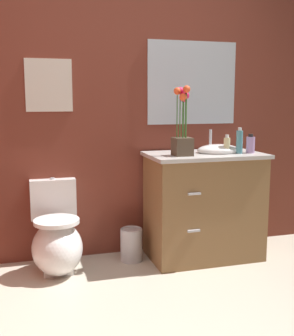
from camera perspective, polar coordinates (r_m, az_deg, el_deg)
wall_back at (r=3.63m, az=-0.35°, el=8.20°), size 3.92×0.05×2.50m
toilet at (r=3.37m, az=-12.00°, el=-9.49°), size 0.38×0.59×0.69m
vanity_cabinet at (r=3.58m, az=7.64°, el=-4.83°), size 0.94×0.56×1.06m
flower_vase at (r=3.31m, az=4.76°, el=4.87°), size 0.14×0.14×0.54m
soap_bottle at (r=3.51m, az=12.26°, el=3.47°), size 0.05×0.05×0.21m
lotion_bottle at (r=3.47m, az=10.63°, el=3.00°), size 0.05×0.05×0.15m
hand_wash_bottle at (r=3.58m, az=13.68°, el=3.08°), size 0.07×0.07×0.16m
trash_bin at (r=3.55m, az=-2.10°, el=-10.17°), size 0.18×0.18×0.27m
wall_poster at (r=3.47m, az=-13.00°, el=10.73°), size 0.36×0.01×0.41m
wall_mirror at (r=3.74m, az=6.07°, el=11.24°), size 0.80×0.01×0.70m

